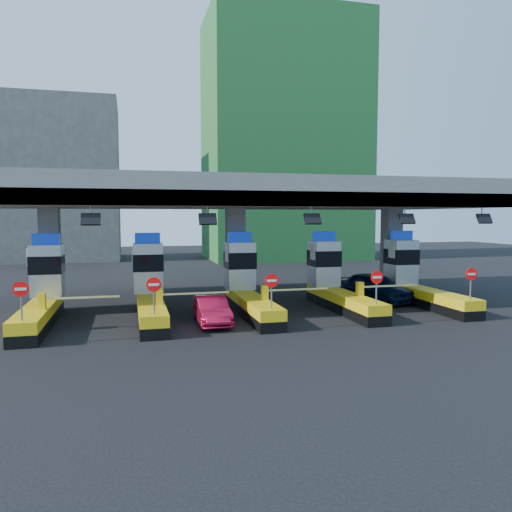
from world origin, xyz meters
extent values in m
plane|color=black|center=(0.00, 0.00, 0.00)|extent=(120.00, 120.00, 0.00)
cube|color=slate|center=(0.00, 3.00, 6.25)|extent=(28.00, 12.00, 1.50)
cube|color=#4C4C49|center=(0.00, -2.70, 5.85)|extent=(28.00, 0.60, 0.70)
cube|color=slate|center=(-10.00, 3.00, 2.75)|extent=(1.00, 1.00, 5.50)
cube|color=slate|center=(0.00, 3.00, 2.75)|extent=(1.00, 1.00, 5.50)
cube|color=slate|center=(10.00, 3.00, 2.75)|extent=(1.00, 1.00, 5.50)
cylinder|color=slate|center=(-7.50, -2.70, 5.25)|extent=(0.06, 0.06, 0.50)
cube|color=black|center=(-7.50, -2.90, 4.90)|extent=(0.80, 0.38, 0.54)
cylinder|color=slate|center=(-2.50, -2.70, 5.25)|extent=(0.06, 0.06, 0.50)
cube|color=black|center=(-2.50, -2.90, 4.90)|extent=(0.80, 0.38, 0.54)
cylinder|color=slate|center=(2.50, -2.70, 5.25)|extent=(0.06, 0.06, 0.50)
cube|color=black|center=(2.50, -2.90, 4.90)|extent=(0.80, 0.38, 0.54)
cylinder|color=slate|center=(7.50, -2.70, 5.25)|extent=(0.06, 0.06, 0.50)
cube|color=black|center=(7.50, -2.90, 4.90)|extent=(0.80, 0.38, 0.54)
cylinder|color=slate|center=(12.00, -2.70, 5.25)|extent=(0.06, 0.06, 0.50)
cube|color=black|center=(12.00, -2.90, 4.90)|extent=(0.80, 0.38, 0.54)
cube|color=black|center=(-10.00, -1.00, 0.25)|extent=(1.20, 8.00, 0.50)
cube|color=#E5B70C|center=(-10.00, -1.00, 0.75)|extent=(1.20, 8.00, 0.50)
cube|color=#9EA3A8|center=(-10.00, 1.80, 2.30)|extent=(1.50, 1.50, 2.60)
cube|color=black|center=(-10.00, 1.78, 2.60)|extent=(1.56, 1.56, 0.90)
cube|color=#0C2DBF|center=(-10.00, 1.80, 3.88)|extent=(1.30, 0.35, 0.55)
cube|color=white|center=(-10.80, 1.50, 3.00)|extent=(0.06, 0.70, 0.90)
cylinder|color=slate|center=(-10.00, -4.60, 1.65)|extent=(0.07, 0.07, 1.30)
cylinder|color=red|center=(-10.00, -4.63, 2.25)|extent=(0.60, 0.04, 0.60)
cube|color=white|center=(-10.00, -4.65, 2.25)|extent=(0.42, 0.02, 0.10)
cube|color=#E5B70C|center=(-9.65, -2.20, 1.35)|extent=(0.30, 0.35, 0.70)
cube|color=white|center=(-8.00, -2.20, 1.45)|extent=(3.20, 0.08, 0.08)
cube|color=black|center=(-5.00, -1.00, 0.25)|extent=(1.20, 8.00, 0.50)
cube|color=#E5B70C|center=(-5.00, -1.00, 0.75)|extent=(1.20, 8.00, 0.50)
cube|color=#9EA3A8|center=(-5.00, 1.80, 2.30)|extent=(1.50, 1.50, 2.60)
cube|color=black|center=(-5.00, 1.78, 2.60)|extent=(1.56, 1.56, 0.90)
cube|color=#0C2DBF|center=(-5.00, 1.80, 3.88)|extent=(1.30, 0.35, 0.55)
cube|color=white|center=(-5.80, 1.50, 3.00)|extent=(0.06, 0.70, 0.90)
cylinder|color=slate|center=(-5.00, -4.60, 1.65)|extent=(0.07, 0.07, 1.30)
cylinder|color=red|center=(-5.00, -4.63, 2.25)|extent=(0.60, 0.04, 0.60)
cube|color=white|center=(-5.00, -4.65, 2.25)|extent=(0.42, 0.02, 0.10)
cube|color=#E5B70C|center=(-4.65, -2.20, 1.35)|extent=(0.30, 0.35, 0.70)
cube|color=white|center=(-3.00, -2.20, 1.45)|extent=(3.20, 0.08, 0.08)
cube|color=black|center=(0.00, -1.00, 0.25)|extent=(1.20, 8.00, 0.50)
cube|color=#E5B70C|center=(0.00, -1.00, 0.75)|extent=(1.20, 8.00, 0.50)
cube|color=#9EA3A8|center=(0.00, 1.80, 2.30)|extent=(1.50, 1.50, 2.60)
cube|color=black|center=(0.00, 1.78, 2.60)|extent=(1.56, 1.56, 0.90)
cube|color=#0C2DBF|center=(0.00, 1.80, 3.88)|extent=(1.30, 0.35, 0.55)
cube|color=white|center=(-0.80, 1.50, 3.00)|extent=(0.06, 0.70, 0.90)
cylinder|color=slate|center=(0.00, -4.60, 1.65)|extent=(0.07, 0.07, 1.30)
cylinder|color=red|center=(0.00, -4.63, 2.25)|extent=(0.60, 0.04, 0.60)
cube|color=white|center=(0.00, -4.65, 2.25)|extent=(0.42, 0.02, 0.10)
cube|color=#E5B70C|center=(0.35, -2.20, 1.35)|extent=(0.30, 0.35, 0.70)
cube|color=white|center=(2.00, -2.20, 1.45)|extent=(3.20, 0.08, 0.08)
cube|color=black|center=(5.00, -1.00, 0.25)|extent=(1.20, 8.00, 0.50)
cube|color=#E5B70C|center=(5.00, -1.00, 0.75)|extent=(1.20, 8.00, 0.50)
cube|color=#9EA3A8|center=(5.00, 1.80, 2.30)|extent=(1.50, 1.50, 2.60)
cube|color=black|center=(5.00, 1.78, 2.60)|extent=(1.56, 1.56, 0.90)
cube|color=#0C2DBF|center=(5.00, 1.80, 3.88)|extent=(1.30, 0.35, 0.55)
cube|color=white|center=(4.20, 1.50, 3.00)|extent=(0.06, 0.70, 0.90)
cylinder|color=slate|center=(5.00, -4.60, 1.65)|extent=(0.07, 0.07, 1.30)
cylinder|color=red|center=(5.00, -4.63, 2.25)|extent=(0.60, 0.04, 0.60)
cube|color=white|center=(5.00, -4.65, 2.25)|extent=(0.42, 0.02, 0.10)
cube|color=#E5B70C|center=(5.35, -2.20, 1.35)|extent=(0.30, 0.35, 0.70)
cube|color=white|center=(7.00, -2.20, 1.45)|extent=(3.20, 0.08, 0.08)
cube|color=black|center=(10.00, -1.00, 0.25)|extent=(1.20, 8.00, 0.50)
cube|color=#E5B70C|center=(10.00, -1.00, 0.75)|extent=(1.20, 8.00, 0.50)
cube|color=#9EA3A8|center=(10.00, 1.80, 2.30)|extent=(1.50, 1.50, 2.60)
cube|color=black|center=(10.00, 1.78, 2.60)|extent=(1.56, 1.56, 0.90)
cube|color=#0C2DBF|center=(10.00, 1.80, 3.88)|extent=(1.30, 0.35, 0.55)
cube|color=white|center=(9.20, 1.50, 3.00)|extent=(0.06, 0.70, 0.90)
cylinder|color=slate|center=(10.00, -4.60, 1.65)|extent=(0.07, 0.07, 1.30)
cylinder|color=red|center=(10.00, -4.63, 2.25)|extent=(0.60, 0.04, 0.60)
cube|color=white|center=(10.00, -4.65, 2.25)|extent=(0.42, 0.02, 0.10)
cube|color=#E5B70C|center=(10.35, -2.20, 1.35)|extent=(0.30, 0.35, 0.70)
cube|color=white|center=(12.00, -2.20, 1.45)|extent=(3.20, 0.08, 0.08)
cube|color=#1E5926|center=(12.00, 32.00, 14.00)|extent=(18.00, 12.00, 28.00)
cube|color=#4C4C49|center=(-14.00, 36.00, 9.00)|extent=(14.00, 10.00, 18.00)
imported|color=black|center=(7.99, 1.30, 0.85)|extent=(3.33, 5.37, 1.70)
imported|color=maroon|center=(-2.26, -2.36, 0.65)|extent=(1.37, 3.92, 1.29)
camera|label=1|loc=(-5.92, -25.16, 5.04)|focal=35.00mm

